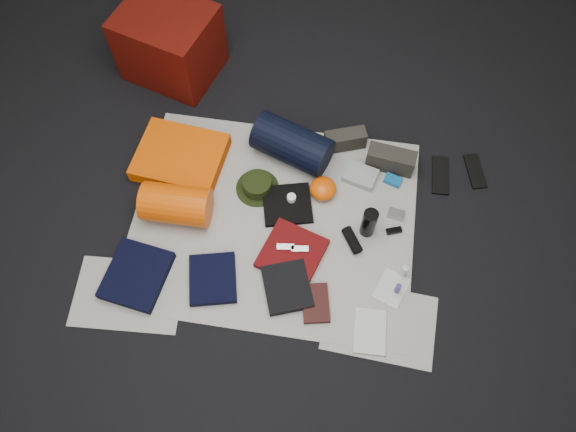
# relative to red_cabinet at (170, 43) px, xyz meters

# --- Properties ---
(floor) EXTENTS (4.50, 4.50, 0.02)m
(floor) POSITION_rel_red_cabinet_xyz_m (0.83, -1.02, -0.24)
(floor) COLOR black
(floor) RESTS_ON ground
(newspaper_mat) EXTENTS (1.60, 1.30, 0.01)m
(newspaper_mat) POSITION_rel_red_cabinet_xyz_m (0.83, -1.02, -0.23)
(newspaper_mat) COLOR beige
(newspaper_mat) RESTS_ON floor
(newspaper_sheet_front_left) EXTENTS (0.61, 0.44, 0.00)m
(newspaper_sheet_front_left) POSITION_rel_red_cabinet_xyz_m (0.13, -1.57, -0.23)
(newspaper_sheet_front_left) COLOR beige
(newspaper_sheet_front_left) RESTS_ON floor
(newspaper_sheet_front_right) EXTENTS (0.60, 0.43, 0.00)m
(newspaper_sheet_front_right) POSITION_rel_red_cabinet_xyz_m (1.48, -1.52, -0.23)
(newspaper_sheet_front_right) COLOR beige
(newspaper_sheet_front_right) RESTS_ON floor
(red_cabinet) EXTENTS (0.66, 0.60, 0.46)m
(red_cabinet) POSITION_rel_red_cabinet_xyz_m (0.00, 0.00, 0.00)
(red_cabinet) COLOR #4C0B05
(red_cabinet) RESTS_ON floor
(sleeping_pad) EXTENTS (0.54, 0.46, 0.09)m
(sleeping_pad) POSITION_rel_red_cabinet_xyz_m (0.21, -0.71, -0.18)
(sleeping_pad) COLOR #F05402
(sleeping_pad) RESTS_ON newspaper_mat
(stuff_sack) EXTENTS (0.38, 0.23, 0.22)m
(stuff_sack) POSITION_rel_red_cabinet_xyz_m (0.28, -1.05, -0.11)
(stuff_sack) COLOR #D84803
(stuff_sack) RESTS_ON newspaper_mat
(sack_strap_left) EXTENTS (0.02, 0.22, 0.22)m
(sack_strap_left) POSITION_rel_red_cabinet_xyz_m (0.18, -1.05, -0.12)
(sack_strap_left) COLOR black
(sack_strap_left) RESTS_ON newspaper_mat
(sack_strap_right) EXTENTS (0.03, 0.22, 0.22)m
(sack_strap_right) POSITION_rel_red_cabinet_xyz_m (0.38, -1.05, -0.12)
(sack_strap_right) COLOR black
(sack_strap_right) RESTS_ON newspaper_mat
(navy_duffel) EXTENTS (0.51, 0.38, 0.24)m
(navy_duffel) POSITION_rel_red_cabinet_xyz_m (0.86, -0.56, -0.11)
(navy_duffel) COLOR black
(navy_duffel) RESTS_ON newspaper_mat
(boonie_brim) EXTENTS (0.33, 0.33, 0.01)m
(boonie_brim) POSITION_rel_red_cabinet_xyz_m (0.70, -0.82, -0.22)
(boonie_brim) COLOR black
(boonie_brim) RESTS_ON newspaper_mat
(boonie_crown) EXTENTS (0.17, 0.17, 0.07)m
(boonie_crown) POSITION_rel_red_cabinet_xyz_m (0.70, -0.82, -0.18)
(boonie_crown) COLOR black
(boonie_crown) RESTS_ON boonie_brim
(hiking_boot_left) EXTENTS (0.26, 0.17, 0.12)m
(hiking_boot_left) POSITION_rel_red_cabinet_xyz_m (1.17, -0.44, -0.16)
(hiking_boot_left) COLOR #2C2A22
(hiking_boot_left) RESTS_ON newspaper_mat
(hiking_boot_right) EXTENTS (0.29, 0.14, 0.14)m
(hiking_boot_right) POSITION_rel_red_cabinet_xyz_m (1.45, -0.55, -0.15)
(hiking_boot_right) COLOR #2C2A22
(hiking_boot_right) RESTS_ON newspaper_mat
(flip_flop_left) EXTENTS (0.11, 0.26, 0.01)m
(flip_flop_left) POSITION_rel_red_cabinet_xyz_m (1.76, -0.57, -0.22)
(flip_flop_left) COLOR black
(flip_flop_left) RESTS_ON floor
(flip_flop_right) EXTENTS (0.15, 0.25, 0.01)m
(flip_flop_right) POSITION_rel_red_cabinet_xyz_m (1.97, -0.50, -0.22)
(flip_flop_right) COLOR black
(flip_flop_right) RESTS_ON floor
(trousers_navy_a) EXTENTS (0.36, 0.40, 0.06)m
(trousers_navy_a) POSITION_rel_red_cabinet_xyz_m (0.15, -1.47, -0.20)
(trousers_navy_a) COLOR black
(trousers_navy_a) RESTS_ON newspaper_mat
(trousers_navy_b) EXTENTS (0.31, 0.33, 0.04)m
(trousers_navy_b) POSITION_rel_red_cabinet_xyz_m (0.56, -1.42, -0.20)
(trousers_navy_b) COLOR black
(trousers_navy_b) RESTS_ON newspaper_mat
(trousers_charcoal) EXTENTS (0.32, 0.34, 0.04)m
(trousers_charcoal) POSITION_rel_red_cabinet_xyz_m (0.97, -1.41, -0.20)
(trousers_charcoal) COLOR black
(trousers_charcoal) RESTS_ON newspaper_mat
(black_tshirt) EXTENTS (0.33, 0.32, 0.03)m
(black_tshirt) POSITION_rel_red_cabinet_xyz_m (0.89, -0.91, -0.21)
(black_tshirt) COLOR black
(black_tshirt) RESTS_ON newspaper_mat
(red_shirt) EXTENTS (0.40, 0.40, 0.04)m
(red_shirt) POSITION_rel_red_cabinet_xyz_m (0.96, -1.21, -0.20)
(red_shirt) COLOR #57090A
(red_shirt) RESTS_ON newspaper_mat
(orange_stuff_sack) EXTENTS (0.20, 0.20, 0.10)m
(orange_stuff_sack) POSITION_rel_red_cabinet_xyz_m (1.08, -0.79, -0.17)
(orange_stuff_sack) COLOR #D84803
(orange_stuff_sack) RESTS_ON newspaper_mat
(first_aid_pouch) EXTENTS (0.22, 0.19, 0.05)m
(first_aid_pouch) POSITION_rel_red_cabinet_xyz_m (1.29, -0.65, -0.20)
(first_aid_pouch) COLOR gray
(first_aid_pouch) RESTS_ON newspaper_mat
(water_bottle) EXTENTS (0.09, 0.09, 0.21)m
(water_bottle) POSITION_rel_red_cabinet_xyz_m (1.36, -1.00, -0.12)
(water_bottle) COLOR black
(water_bottle) RESTS_ON newspaper_mat
(speaker) EXTENTS (0.13, 0.16, 0.06)m
(speaker) POSITION_rel_red_cabinet_xyz_m (1.28, -1.08, -0.19)
(speaker) COLOR black
(speaker) RESTS_ON newspaper_mat
(compact_camera) EXTENTS (0.10, 0.07, 0.04)m
(compact_camera) POSITION_rel_red_cabinet_xyz_m (1.51, -0.88, -0.21)
(compact_camera) COLOR #A6A6AA
(compact_camera) RESTS_ON newspaper_mat
(cyan_case) EXTENTS (0.11, 0.09, 0.03)m
(cyan_case) POSITION_rel_red_cabinet_xyz_m (1.48, -0.65, -0.21)
(cyan_case) COLOR #0F5895
(cyan_case) RESTS_ON newspaper_mat
(toiletry_purple) EXTENTS (0.03, 0.03, 0.09)m
(toiletry_purple) POSITION_rel_red_cabinet_xyz_m (1.55, -1.33, -0.18)
(toiletry_purple) COLOR navy
(toiletry_purple) RESTS_ON newspaper_mat
(toiletry_clear) EXTENTS (0.04, 0.04, 0.10)m
(toiletry_clear) POSITION_rel_red_cabinet_xyz_m (1.58, -1.23, -0.17)
(toiletry_clear) COLOR silver
(toiletry_clear) RESTS_ON newspaper_mat
(paperback_book) EXTENTS (0.18, 0.24, 0.03)m
(paperback_book) POSITION_rel_red_cabinet_xyz_m (1.13, -1.47, -0.21)
(paperback_book) COLOR black
(paperback_book) RESTS_ON newspaper_mat
(map_booklet) EXTENTS (0.17, 0.25, 0.01)m
(map_booklet) POSITION_rel_red_cabinet_xyz_m (1.43, -1.58, -0.22)
(map_booklet) COLOR beige
(map_booklet) RESTS_ON newspaper_mat
(map_printout) EXTENTS (0.21, 0.23, 0.01)m
(map_printout) POSITION_rel_red_cabinet_xyz_m (1.52, -1.32, -0.22)
(map_printout) COLOR beige
(map_printout) RESTS_ON newspaper_mat
(sunglasses) EXTENTS (0.09, 0.06, 0.02)m
(sunglasses) POSITION_rel_red_cabinet_xyz_m (1.51, -0.98, -0.21)
(sunglasses) COLOR black
(sunglasses) RESTS_ON newspaper_mat
(key_cluster) EXTENTS (0.06, 0.06, 0.01)m
(key_cluster) POSITION_rel_red_cabinet_xyz_m (0.16, -1.51, -0.22)
(key_cluster) COLOR #A6A6AA
(key_cluster) RESTS_ON newspaper_mat
(tape_roll) EXTENTS (0.05, 0.05, 0.03)m
(tape_roll) POSITION_rel_red_cabinet_xyz_m (0.91, -0.88, -0.18)
(tape_roll) COLOR white
(tape_roll) RESTS_ON black_tshirt
(energy_bar_a) EXTENTS (0.10, 0.05, 0.01)m
(energy_bar_a) POSITION_rel_red_cabinet_xyz_m (0.92, -1.19, -0.17)
(energy_bar_a) COLOR #A6A6AA
(energy_bar_a) RESTS_ON red_shirt
(energy_bar_b) EXTENTS (0.10, 0.05, 0.01)m
(energy_bar_b) POSITION_rel_red_cabinet_xyz_m (1.00, -1.19, -0.17)
(energy_bar_b) COLOR #A6A6AA
(energy_bar_b) RESTS_ON red_shirt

